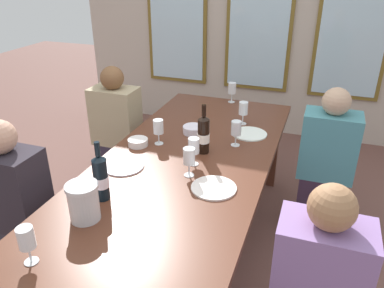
{
  "coord_description": "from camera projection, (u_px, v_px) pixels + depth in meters",
  "views": [
    {
      "loc": [
        0.74,
        -1.96,
        1.87
      ],
      "look_at": [
        0.0,
        0.14,
        0.79
      ],
      "focal_mm": 35.77,
      "sensor_mm": 36.0,
      "label": 1
    }
  ],
  "objects": [
    {
      "name": "ground_plane",
      "position": [
        186.0,
        252.0,
        2.7
      ],
      "size": [
        12.0,
        12.0,
        0.0
      ],
      "primitive_type": "plane",
      "color": "brown"
    },
    {
      "name": "back_wall_with_windows",
      "position": [
        261.0,
        2.0,
        4.05
      ],
      "size": [
        4.23,
        0.1,
        2.9
      ],
      "color": "#BCAD9D",
      "rests_on": "ground"
    },
    {
      "name": "dining_table",
      "position": [
        185.0,
        169.0,
        2.41
      ],
      "size": [
        1.03,
        2.42,
        0.74
      ],
      "color": "#592F1F",
      "rests_on": "ground"
    },
    {
      "name": "white_plate_0",
      "position": [
        214.0,
        188.0,
        2.08
      ],
      "size": [
        0.25,
        0.25,
        0.01
      ],
      "primitive_type": "cylinder",
      "color": "white",
      "rests_on": "dining_table"
    },
    {
      "name": "white_plate_1",
      "position": [
        250.0,
        134.0,
        2.72
      ],
      "size": [
        0.25,
        0.25,
        0.01
      ],
      "primitive_type": "cylinder",
      "color": "white",
      "rests_on": "dining_table"
    },
    {
      "name": "white_plate_2",
      "position": [
        124.0,
        166.0,
        2.3
      ],
      "size": [
        0.25,
        0.25,
        0.01
      ],
      "primitive_type": "cylinder",
      "color": "white",
      "rests_on": "dining_table"
    },
    {
      "name": "metal_pitcher",
      "position": [
        84.0,
        202.0,
        1.8
      ],
      "size": [
        0.16,
        0.16,
        0.19
      ],
      "color": "silver",
      "rests_on": "dining_table"
    },
    {
      "name": "wine_bottle_0",
      "position": [
        204.0,
        134.0,
        2.42
      ],
      "size": [
        0.08,
        0.08,
        0.33
      ],
      "color": "black",
      "rests_on": "dining_table"
    },
    {
      "name": "wine_bottle_1",
      "position": [
        101.0,
        177.0,
        1.95
      ],
      "size": [
        0.08,
        0.08,
        0.33
      ],
      "color": "black",
      "rests_on": "dining_table"
    },
    {
      "name": "tasting_bowl_0",
      "position": [
        138.0,
        142.0,
        2.56
      ],
      "size": [
        0.13,
        0.13,
        0.05
      ],
      "primitive_type": "cylinder",
      "color": "white",
      "rests_on": "dining_table"
    },
    {
      "name": "tasting_bowl_1",
      "position": [
        193.0,
        130.0,
        2.73
      ],
      "size": [
        0.15,
        0.15,
        0.05
      ],
      "primitive_type": "cylinder",
      "color": "white",
      "rests_on": "dining_table"
    },
    {
      "name": "wine_glass_0",
      "position": [
        236.0,
        129.0,
        2.52
      ],
      "size": [
        0.07,
        0.07,
        0.17
      ],
      "color": "white",
      "rests_on": "dining_table"
    },
    {
      "name": "wine_glass_1",
      "position": [
        26.0,
        239.0,
        1.53
      ],
      "size": [
        0.07,
        0.07,
        0.17
      ],
      "color": "white",
      "rests_on": "dining_table"
    },
    {
      "name": "wine_glass_2",
      "position": [
        194.0,
        146.0,
        2.28
      ],
      "size": [
        0.07,
        0.07,
        0.17
      ],
      "color": "white",
      "rests_on": "dining_table"
    },
    {
      "name": "wine_glass_3",
      "position": [
        243.0,
        109.0,
        2.85
      ],
      "size": [
        0.07,
        0.07,
        0.17
      ],
      "color": "white",
      "rests_on": "dining_table"
    },
    {
      "name": "wine_glass_4",
      "position": [
        189.0,
        158.0,
        2.16
      ],
      "size": [
        0.07,
        0.07,
        0.17
      ],
      "color": "white",
      "rests_on": "dining_table"
    },
    {
      "name": "wine_glass_5",
      "position": [
        232.0,
        89.0,
        3.29
      ],
      "size": [
        0.07,
        0.07,
        0.17
      ],
      "color": "white",
      "rests_on": "dining_table"
    },
    {
      "name": "wine_glass_6",
      "position": [
        158.0,
        128.0,
        2.54
      ],
      "size": [
        0.07,
        0.07,
        0.17
      ],
      "color": "white",
      "rests_on": "dining_table"
    },
    {
      "name": "seated_person_0",
      "position": [
        117.0,
        134.0,
        3.25
      ],
      "size": [
        0.38,
        0.24,
        1.11
      ],
      "color": "#312A3C",
      "rests_on": "ground"
    },
    {
      "name": "seated_person_1",
      "position": [
        325.0,
        166.0,
        2.75
      ],
      "size": [
        0.38,
        0.24,
        1.11
      ],
      "color": "#372537",
      "rests_on": "ground"
    },
    {
      "name": "seated_person_2",
      "position": [
        17.0,
        212.0,
        2.25
      ],
      "size": [
        0.38,
        0.24,
        1.11
      ],
      "color": "#2F2D38",
      "rests_on": "ground"
    }
  ]
}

